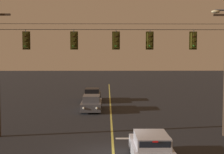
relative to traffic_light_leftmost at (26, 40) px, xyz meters
name	(u,v)px	position (x,y,z in m)	size (l,w,h in m)	color
lane_centre_stripe	(111,117)	(5.29, 6.02, -5.96)	(0.14, 60.00, 0.01)	#D1C64C
stop_bar_paint	(144,138)	(7.19, -0.58, -5.96)	(3.40, 0.36, 0.01)	silver
signal_span_assembly	(112,70)	(5.29, 0.02, -1.81)	(16.00, 0.32, 8.02)	#38281C
traffic_light_leftmost	(26,40)	(0.00, 0.00, 0.00)	(0.48, 0.41, 1.22)	black
traffic_light_left_inner	(74,40)	(2.94, 0.00, 0.00)	(0.48, 0.41, 1.22)	black
traffic_light_centre	(116,40)	(5.53, 0.00, 0.00)	(0.48, 0.41, 1.22)	black
traffic_light_right_inner	(150,40)	(7.62, 0.00, 0.00)	(0.48, 0.41, 1.22)	black
traffic_light_rightmost	(194,40)	(10.32, 0.00, 0.00)	(0.48, 0.41, 1.22)	black
car_waiting_near_lane	(151,149)	(7.05, -4.96, -5.32)	(1.80, 4.33, 1.39)	#A5A5AD
car_oncoming_lead	(92,103)	(3.54, 9.38, -5.32)	(1.80, 4.42, 1.39)	#4C4C51
car_oncoming_trailing	(92,95)	(3.31, 15.49, -5.32)	(1.80, 4.42, 1.39)	black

